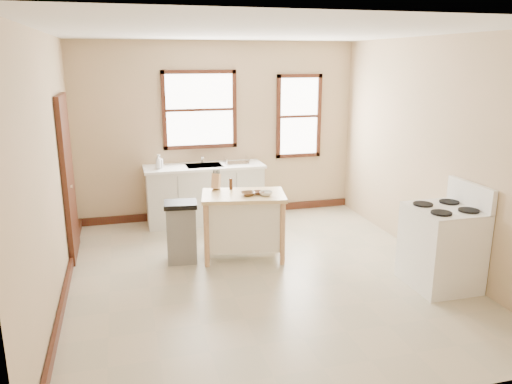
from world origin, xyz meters
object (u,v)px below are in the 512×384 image
soap_bottle_b (160,161)px  knife_block (216,182)px  pepper_grinder (231,184)px  bowl_a (248,194)px  trash_bin (182,232)px  gas_stove (442,236)px  kitchen_island (244,226)px  soap_bottle_a (158,162)px  dish_rack (236,161)px  bowl_c (266,193)px  bowl_b (258,193)px

soap_bottle_b → knife_block: size_ratio=1.00×
pepper_grinder → bowl_a: 0.38m
trash_bin → gas_stove: (2.76, -1.47, 0.20)m
soap_bottle_b → kitchen_island: 1.92m
soap_bottle_b → soap_bottle_a: bearing=-96.1°
soap_bottle_b → knife_block: 1.41m
dish_rack → gas_stove: gas_stove is taller
pepper_grinder → trash_bin: pepper_grinder is taller
gas_stove → knife_block: bearing=142.5°
dish_rack → trash_bin: dish_rack is taller
bowl_c → gas_stove: bearing=-36.4°
dish_rack → soap_bottle_a: bearing=160.1°
soap_bottle_a → gas_stove: (2.91, -2.90, -0.43)m
soap_bottle_b → bowl_a: 1.93m
dish_rack → knife_block: knife_block is taller
soap_bottle_a → kitchen_island: 1.87m
dish_rack → trash_bin: (-1.07, -1.52, -0.57)m
bowl_b → trash_bin: size_ratio=0.18×
dish_rack → pepper_grinder: size_ratio=2.49×
soap_bottle_b → bowl_c: soap_bottle_b is taller
soap_bottle_a → bowl_b: (1.13, -1.55, -0.15)m
bowl_a → trash_bin: 0.98m
soap_bottle_a → bowl_a: soap_bottle_a is taller
trash_bin → gas_stove: 3.13m
soap_bottle_a → bowl_b: bearing=-76.3°
kitchen_island → pepper_grinder: 0.58m
pepper_grinder → kitchen_island: bearing=-67.6°
knife_block → bowl_b: 0.61m
knife_block → bowl_c: (0.55, -0.47, -0.07)m
knife_block → pepper_grinder: size_ratio=1.33×
pepper_grinder → gas_stove: size_ratio=0.13×
dish_rack → knife_block: (-0.56, -1.26, -0.01)m
gas_stove → pepper_grinder: bearing=141.1°
gas_stove → bowl_c: bearing=143.6°
dish_rack → pepper_grinder: bearing=-129.8°
pepper_grinder → bowl_a: size_ratio=0.84×
soap_bottle_b → gas_stove: (2.88, -2.99, -0.42)m
bowl_b → trash_bin: bearing=173.1°
soap_bottle_a → dish_rack: soap_bottle_a is taller
knife_block → dish_rack: bearing=93.8°
kitchen_island → soap_bottle_b: bearing=131.0°
bowl_c → bowl_a: bearing=162.6°
soap_bottle_b → dish_rack: bearing=12.5°
kitchen_island → bowl_a: (0.04, -0.09, 0.45)m
bowl_b → trash_bin: 1.10m
soap_bottle_b → bowl_c: bearing=-43.3°
dish_rack → bowl_a: (-0.23, -1.66, -0.09)m
knife_block → soap_bottle_a: bearing=147.0°
dish_rack → bowl_a: dish_rack is taller
bowl_b → knife_block: bearing=141.8°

